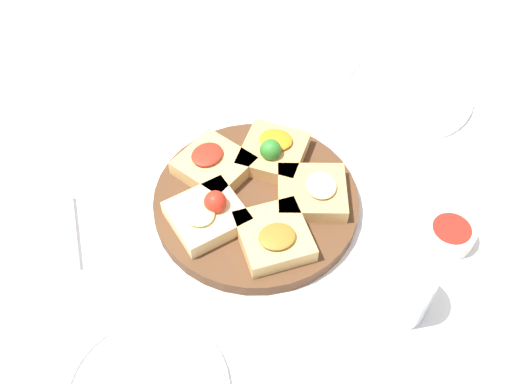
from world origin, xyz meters
TOP-DOWN VIEW (x-y plane):
  - ground_plane at (0.00, 0.00)m, footprint 3.00×3.00m
  - serving_board at (0.00, 0.00)m, footprint 0.33×0.33m
  - focaccia_slice_0 at (-0.05, -0.07)m, footprint 0.14×0.14m
  - focaccia_slice_1 at (0.05, -0.07)m, footprint 0.14×0.15m
  - focaccia_slice_2 at (0.08, 0.03)m, footprint 0.14×0.13m
  - focaccia_slice_3 at (-0.01, 0.09)m, footprint 0.11×0.11m
  - focaccia_slice_4 at (-0.08, 0.02)m, footprint 0.13×0.12m
  - plate_left at (-0.29, 0.26)m, footprint 0.25×0.25m
  - water_glass at (0.16, 0.22)m, footprint 0.08×0.08m
  - napkin_stack at (0.10, -0.33)m, footprint 0.17×0.16m
  - dipping_bowl at (0.04, 0.30)m, footprint 0.08×0.08m

SIDE VIEW (x-z plane):
  - ground_plane at x=0.00m, z-range 0.00..0.00m
  - napkin_stack at x=0.10m, z-range 0.00..0.01m
  - plate_left at x=-0.29m, z-range 0.00..0.02m
  - serving_board at x=0.00m, z-range 0.00..0.02m
  - dipping_bowl at x=0.04m, z-range 0.00..0.03m
  - focaccia_slice_0 at x=-0.05m, z-range 0.02..0.06m
  - focaccia_slice_2 at x=0.08m, z-range 0.02..0.06m
  - focaccia_slice_3 at x=-0.01m, z-range 0.02..0.06m
  - focaccia_slice_1 at x=0.05m, z-range 0.01..0.07m
  - focaccia_slice_4 at x=-0.08m, z-range 0.01..0.07m
  - water_glass at x=0.16m, z-range 0.00..0.10m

